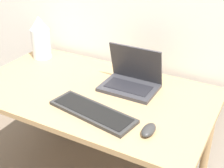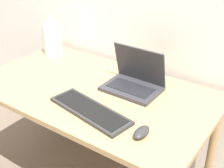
{
  "view_description": "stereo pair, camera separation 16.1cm",
  "coord_description": "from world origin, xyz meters",
  "px_view_note": "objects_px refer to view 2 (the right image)",
  "views": [
    {
      "loc": [
        0.83,
        -0.9,
        1.59
      ],
      "look_at": [
        0.15,
        0.35,
        0.81
      ],
      "focal_mm": 50.0,
      "sensor_mm": 36.0,
      "label": 1
    },
    {
      "loc": [
        0.97,
        -0.82,
        1.59
      ],
      "look_at": [
        0.15,
        0.35,
        0.81
      ],
      "focal_mm": 50.0,
      "sensor_mm": 36.0,
      "label": 2
    }
  ],
  "objects_px": {
    "laptop": "(134,80)",
    "keyboard": "(90,110)",
    "vase": "(52,35)",
    "mouse": "(142,132)"
  },
  "relations": [
    {
      "from": "laptop",
      "to": "keyboard",
      "type": "height_order",
      "value": "laptop"
    },
    {
      "from": "laptop",
      "to": "mouse",
      "type": "xyz_separation_m",
      "value": [
        0.25,
        -0.35,
        -0.03
      ]
    },
    {
      "from": "mouse",
      "to": "vase",
      "type": "bearing_deg",
      "value": 155.5
    },
    {
      "from": "keyboard",
      "to": "laptop",
      "type": "bearing_deg",
      "value": 80.97
    },
    {
      "from": "keyboard",
      "to": "vase",
      "type": "height_order",
      "value": "vase"
    },
    {
      "from": "laptop",
      "to": "vase",
      "type": "distance_m",
      "value": 0.74
    },
    {
      "from": "laptop",
      "to": "keyboard",
      "type": "relative_size",
      "value": 0.65
    },
    {
      "from": "mouse",
      "to": "vase",
      "type": "height_order",
      "value": "vase"
    },
    {
      "from": "laptop",
      "to": "vase",
      "type": "height_order",
      "value": "vase"
    },
    {
      "from": "laptop",
      "to": "vase",
      "type": "xyz_separation_m",
      "value": [
        -0.73,
        0.09,
        0.09
      ]
    }
  ]
}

